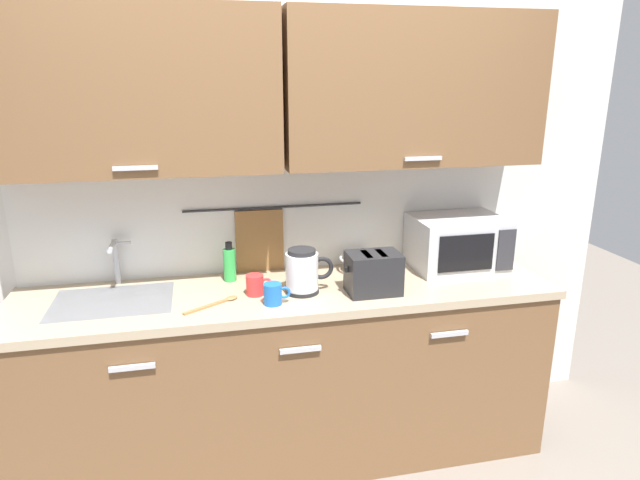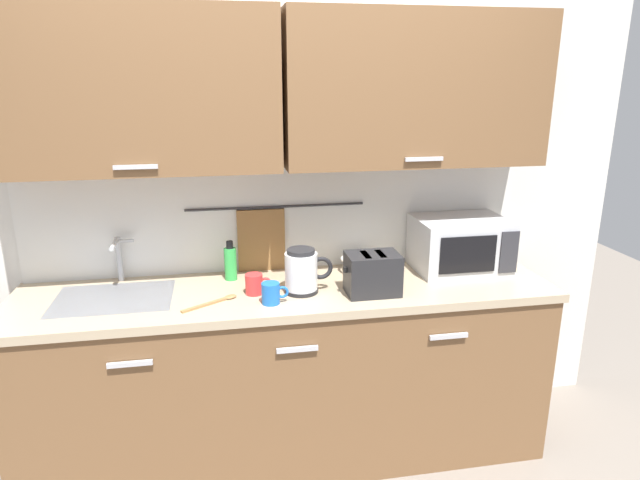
{
  "view_description": "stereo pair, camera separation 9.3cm",
  "coord_description": "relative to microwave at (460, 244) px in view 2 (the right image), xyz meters",
  "views": [
    {
      "loc": [
        -0.38,
        -2.11,
        1.86
      ],
      "look_at": [
        0.16,
        0.33,
        1.12
      ],
      "focal_mm": 31.01,
      "sensor_mm": 36.0,
      "label": 1
    },
    {
      "loc": [
        -0.29,
        -2.12,
        1.86
      ],
      "look_at": [
        0.16,
        0.33,
        1.12
      ],
      "focal_mm": 31.01,
      "sensor_mm": 36.0,
      "label": 2
    }
  ],
  "objects": [
    {
      "name": "toaster",
      "position": [
        -0.53,
        -0.24,
        -0.04
      ],
      "size": [
        0.26,
        0.17,
        0.19
      ],
      "color": "#232326",
      "rests_on": "counter_unit"
    },
    {
      "name": "mug_by_kettle",
      "position": [
        -1.0,
        -0.28,
        -0.09
      ],
      "size": [
        0.12,
        0.08,
        0.09
      ],
      "color": "blue",
      "rests_on": "counter_unit"
    },
    {
      "name": "sink_faucet",
      "position": [
        -1.69,
        0.12,
        0.01
      ],
      "size": [
        0.09,
        0.17,
        0.22
      ],
      "color": "#B2B5BA",
      "rests_on": "counter_unit"
    },
    {
      "name": "counter_unit",
      "position": [
        -0.92,
        -0.11,
        -0.58
      ],
      "size": [
        2.53,
        0.64,
        0.9
      ],
      "color": "brown",
      "rests_on": "ground"
    },
    {
      "name": "mug_near_sink",
      "position": [
        -1.06,
        -0.15,
        -0.09
      ],
      "size": [
        0.12,
        0.08,
        0.09
      ],
      "color": "red",
      "rests_on": "counter_unit"
    },
    {
      "name": "wooden_spoon",
      "position": [
        -1.24,
        -0.22,
        -0.13
      ],
      "size": [
        0.25,
        0.17,
        0.01
      ],
      "color": "#9E7042",
      "rests_on": "counter_unit"
    },
    {
      "name": "back_wall_assembly",
      "position": [
        -0.91,
        0.12,
        0.49
      ],
      "size": [
        3.7,
        0.41,
        2.5
      ],
      "color": "silver",
      "rests_on": "ground"
    },
    {
      "name": "dish_soap_bottle",
      "position": [
        -1.16,
        0.06,
        -0.05
      ],
      "size": [
        0.06,
        0.06,
        0.2
      ],
      "color": "green",
      "rests_on": "counter_unit"
    },
    {
      "name": "electric_kettle",
      "position": [
        -0.84,
        -0.17,
        -0.03
      ],
      "size": [
        0.23,
        0.16,
        0.21
      ],
      "color": "black",
      "rests_on": "counter_unit"
    },
    {
      "name": "microwave",
      "position": [
        0.0,
        0.0,
        0.0
      ],
      "size": [
        0.46,
        0.35,
        0.27
      ],
      "color": "silver",
      "rests_on": "counter_unit"
    },
    {
      "name": "mixing_bowl",
      "position": [
        -0.5,
        0.05,
        -0.09
      ],
      "size": [
        0.21,
        0.21,
        0.08
      ],
      "color": "silver",
      "rests_on": "counter_unit"
    }
  ]
}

